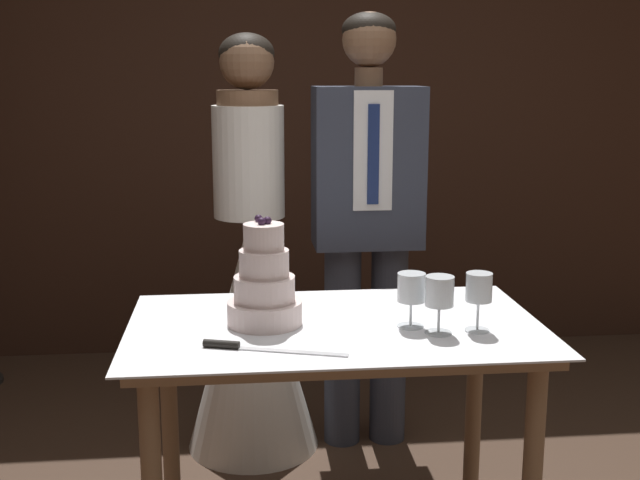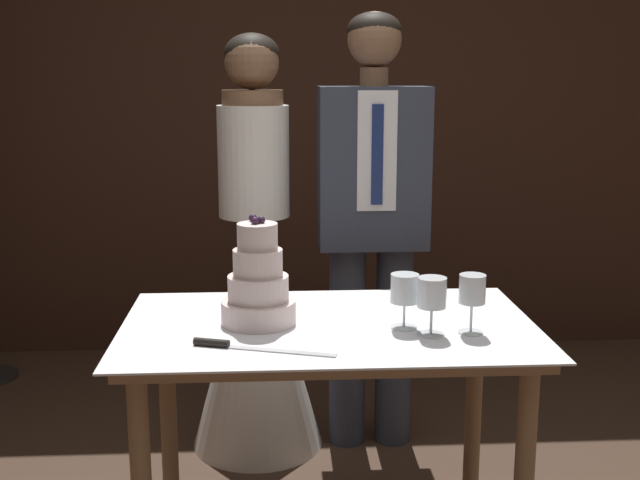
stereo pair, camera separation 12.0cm
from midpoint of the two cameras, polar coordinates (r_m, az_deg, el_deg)
wall_back at (r=4.41m, az=-0.04°, el=10.13°), size 4.75×0.12×2.80m
cake_table at (r=2.43m, az=2.05°, el=-8.44°), size 1.23×0.74×0.80m
tiered_cake at (r=2.37m, az=-2.97°, el=-3.28°), size 0.22×0.22×0.32m
cake_knife at (r=2.19m, az=-4.42°, el=-7.52°), size 0.39×0.14×0.02m
wine_glass_near at (r=2.34m, az=7.50°, el=-3.65°), size 0.08×0.08×0.16m
wine_glass_middle at (r=2.29m, az=9.46°, el=-3.94°), size 0.08×0.08×0.17m
wine_glass_far at (r=2.33m, az=12.24°, el=-3.58°), size 0.08×0.08×0.17m
bride at (r=3.27m, az=-3.53°, el=-4.37°), size 0.54×0.54×1.68m
groom at (r=3.22m, az=4.81°, el=2.21°), size 0.43×0.25×1.76m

